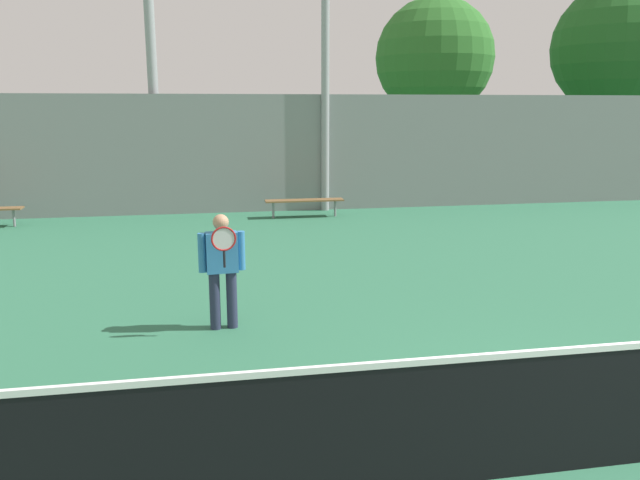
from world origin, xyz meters
TOP-DOWN VIEW (x-y plane):
  - ground_plane at (0.00, 0.00)m, footprint 100.00×100.00m
  - tennis_net at (0.00, 0.00)m, footprint 11.32×0.09m
  - tennis_player at (-3.02, 3.83)m, footprint 0.60×0.42m
  - bench_courtside_near at (-0.64, 11.96)m, footprint 2.07×0.40m
  - back_fence at (0.00, 13.10)m, footprint 35.95×0.06m
  - tree_green_tall at (13.73, 19.95)m, footprint 5.32×5.32m
  - tree_dark_dense at (5.77, 19.85)m, footprint 4.58×4.58m

SIDE VIEW (x-z plane):
  - ground_plane at x=0.00m, z-range 0.00..0.00m
  - bench_courtside_near at x=-0.64m, z-range 0.19..0.66m
  - tennis_net at x=0.00m, z-range 0.01..1.06m
  - tennis_player at x=-3.02m, z-range 0.10..1.63m
  - back_fence at x=0.00m, z-range 0.00..3.19m
  - tree_dark_dense at x=5.77m, z-range 1.19..8.19m
  - tree_green_tall at x=13.73m, z-range 1.26..9.15m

